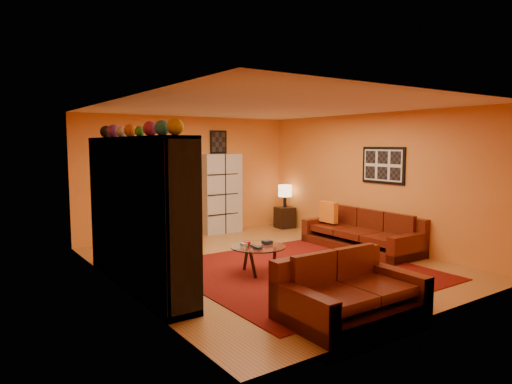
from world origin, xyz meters
TOP-DOWN VIEW (x-y plane):
  - floor at (0.00, 0.00)m, footprint 6.00×6.00m
  - ceiling at (0.00, 0.00)m, footprint 6.00×6.00m
  - wall_back at (0.00, 3.00)m, footprint 6.00×0.00m
  - wall_front at (0.00, -3.00)m, footprint 6.00×0.00m
  - wall_left at (-2.50, 0.00)m, footprint 0.00×6.00m
  - wall_right at (2.50, 0.00)m, footprint 0.00×6.00m
  - rug at (0.10, -0.70)m, footprint 3.60×3.60m
  - doorway at (-0.70, 2.96)m, footprint 0.95×0.10m
  - wall_art_right at (2.48, -0.30)m, footprint 0.03×1.00m
  - wall_art_back at (0.75, 2.98)m, footprint 0.42×0.03m
  - entertainment_unit at (-2.27, 0.00)m, footprint 0.45×3.00m
  - tv at (-2.23, -0.05)m, footprint 0.94×0.12m
  - sofa at (2.14, -0.17)m, footprint 0.98×2.37m
  - loveseat at (-0.64, -2.41)m, footprint 1.67×1.01m
  - throw_pillow at (1.95, 0.62)m, footprint 0.12×0.42m
  - coffee_table at (-0.52, -0.42)m, footprint 0.86×0.86m
  - storage_cabinet at (0.71, 2.80)m, footprint 0.90×0.42m
  - bowl_chair at (-1.04, 2.35)m, footprint 0.66×0.66m
  - side_table at (2.25, 2.43)m, footprint 0.45×0.45m
  - table_lamp at (2.25, 2.43)m, footprint 0.32×0.32m

SIDE VIEW (x-z plane):
  - floor at x=0.00m, z-range 0.00..0.00m
  - rug at x=0.10m, z-range 0.00..0.01m
  - side_table at x=2.25m, z-range 0.00..0.50m
  - loveseat at x=-0.64m, z-range -0.14..0.71m
  - sofa at x=2.14m, z-range -0.14..0.71m
  - bowl_chair at x=-1.04m, z-range 0.02..0.56m
  - coffee_table at x=-0.52m, z-range 0.18..0.60m
  - throw_pillow at x=1.95m, z-range 0.42..0.84m
  - table_lamp at x=2.25m, z-range 0.61..1.15m
  - storage_cabinet at x=0.71m, z-range 0.00..1.78m
  - tv at x=-2.23m, z-range 0.72..1.26m
  - doorway at x=-0.70m, z-range 0.00..2.04m
  - entertainment_unit at x=-2.27m, z-range 0.00..2.10m
  - wall_back at x=0.00m, z-range -1.70..4.30m
  - wall_front at x=0.00m, z-range -1.70..4.30m
  - wall_left at x=-2.50m, z-range -1.70..4.30m
  - wall_right at x=2.50m, z-range -1.70..4.30m
  - wall_art_right at x=2.48m, z-range 1.25..1.95m
  - wall_art_back at x=0.75m, z-range 1.79..2.31m
  - ceiling at x=0.00m, z-range 2.60..2.60m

